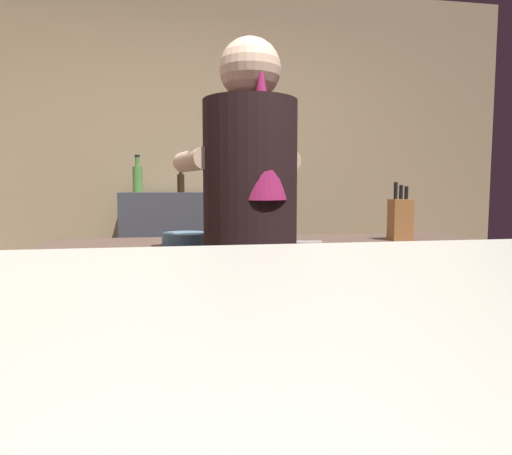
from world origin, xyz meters
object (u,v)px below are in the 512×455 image
at_px(bartender, 251,238).
at_px(bottle_soy, 138,178).
at_px(chefs_knife, 296,242).
at_px(bottle_vinegar, 181,182).
at_px(mixing_bowl, 185,239).
at_px(knife_block, 400,219).

xyz_separation_m(bartender, bottle_soy, (-0.55, 1.74, 0.25)).
distance_m(chefs_knife, bottle_soy, 1.60).
bearing_deg(bottle_soy, bottle_vinegar, -26.03).
bearing_deg(mixing_bowl, bottle_soy, 103.35).
bearing_deg(chefs_knife, knife_block, 11.30).
bearing_deg(mixing_bowl, bartender, -59.85).
height_order(chefs_knife, bottle_vinegar, bottle_vinegar).
height_order(knife_block, mixing_bowl, knife_block).
distance_m(knife_block, chefs_knife, 0.54).
height_order(mixing_bowl, chefs_knife, mixing_bowl).
bearing_deg(mixing_bowl, chefs_knife, 0.56).
bearing_deg(knife_block, bartender, -152.47).
height_order(bartender, bottle_vinegar, bartender).
distance_m(bottle_soy, bottle_vinegar, 0.34).
distance_m(chefs_knife, bottle_vinegar, 1.32).
relative_size(chefs_knife, bottle_vinegar, 1.30).
bearing_deg(bottle_vinegar, bottle_soy, 153.97).
xyz_separation_m(chefs_knife, bottle_vinegar, (-0.52, 1.18, 0.29)).
xyz_separation_m(knife_block, bottle_soy, (-1.35, 1.32, 0.22)).
relative_size(mixing_bowl, bottle_vinegar, 1.10).
bearing_deg(knife_block, mixing_bowl, -178.94).
bearing_deg(bartender, mixing_bowl, 16.88).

